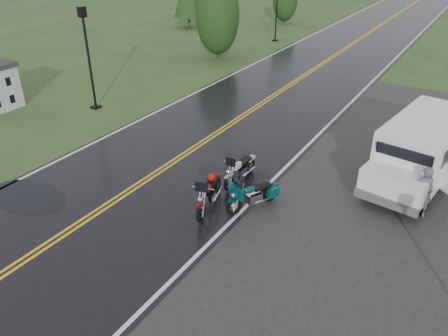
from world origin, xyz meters
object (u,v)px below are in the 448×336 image
van_white (374,163)px  lamp_post_far_left (277,13)px  motorcycle_red (201,205)px  lamp_post_near_left (89,59)px  motorcycle_silver (229,177)px  motorcycle_teal (235,200)px  person_at_van (422,193)px

van_white → lamp_post_far_left: (-12.44, 19.02, 1.00)m
motorcycle_red → lamp_post_near_left: size_ratio=0.45×
lamp_post_far_left → motorcycle_silver: bearing=-68.5°
van_white → lamp_post_near_left: lamp_post_near_left is taller
van_white → lamp_post_near_left: bearing=-176.0°
motorcycle_teal → lamp_post_far_left: lamp_post_far_left is taller
motorcycle_teal → lamp_post_far_left: 24.40m
van_white → lamp_post_far_left: size_ratio=1.34×
person_at_van → van_white: bearing=-44.3°
motorcycle_teal → motorcycle_silver: bearing=151.1°
person_at_van → lamp_post_far_left: (-14.07, 19.63, 1.27)m
motorcycle_teal → person_at_van: bearing=54.9°
motorcycle_silver → person_at_van: person_at_van is taller
motorcycle_red → lamp_post_far_left: bearing=94.8°
person_at_van → lamp_post_far_left: 24.18m
motorcycle_red → motorcycle_teal: motorcycle_red is taller
lamp_post_near_left → motorcycle_red: bearing=-28.4°
person_at_van → motorcycle_teal: bearing=7.3°
van_white → motorcycle_red: bearing=-123.5°
lamp_post_near_left → lamp_post_far_left: 18.05m
motorcycle_red → motorcycle_silver: bearing=80.1°
motorcycle_silver → motorcycle_red: bearing=-84.1°
van_white → motorcycle_teal: bearing=-123.8°
lamp_post_near_left → lamp_post_far_left: lamp_post_near_left is taller
motorcycle_silver → lamp_post_near_left: bearing=161.2°
motorcycle_teal → lamp_post_near_left: size_ratio=0.41×
motorcycle_red → person_at_van: size_ratio=1.27×
motorcycle_red → lamp_post_far_left: 24.89m
lamp_post_near_left → lamp_post_far_left: size_ratio=1.13×
motorcycle_silver → lamp_post_far_left: size_ratio=0.46×
motorcycle_red → lamp_post_far_left: (-8.62, 23.30, 1.48)m
motorcycle_teal → lamp_post_far_left: size_ratio=0.46×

